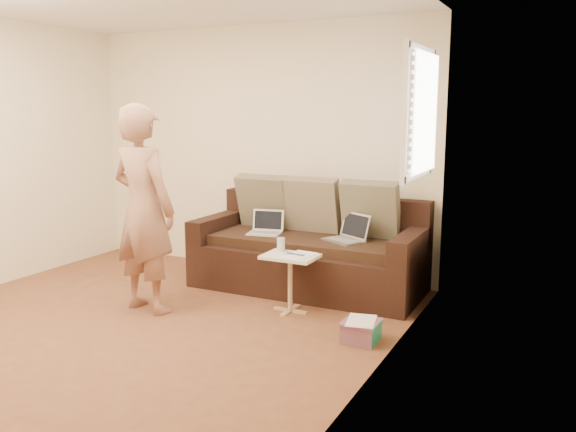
{
  "coord_description": "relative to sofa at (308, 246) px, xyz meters",
  "views": [
    {
      "loc": [
        3.14,
        -3.35,
        1.73
      ],
      "look_at": [
        0.8,
        1.4,
        0.78
      ],
      "focal_mm": 37.16,
      "sensor_mm": 36.0,
      "label": 1
    }
  ],
  "objects": [
    {
      "name": "side_table",
      "position": [
        0.14,
        -0.68,
        -0.17
      ],
      "size": [
        0.46,
        0.32,
        0.5
      ],
      "primitive_type": null,
      "color": "silver",
      "rests_on": "ground"
    },
    {
      "name": "pillow_right",
      "position": [
        0.55,
        0.22,
        0.37
      ],
      "size": [
        0.55,
        0.28,
        0.57
      ],
      "primitive_type": null,
      "rotation": [
        0.26,
        0.0,
        0.0
      ],
      "color": "brown",
      "rests_on": "sofa"
    },
    {
      "name": "pillow_left",
      "position": [
        -0.6,
        0.22,
        0.37
      ],
      "size": [
        0.55,
        0.29,
        0.57
      ],
      "primitive_type": null,
      "rotation": [
        0.28,
        0.0,
        0.0
      ],
      "color": "brown",
      "rests_on": "sofa"
    },
    {
      "name": "pillow_mid",
      "position": [
        -0.05,
        0.22,
        0.37
      ],
      "size": [
        0.55,
        0.27,
        0.57
      ],
      "primitive_type": null,
      "rotation": [
        0.24,
        0.0,
        0.0
      ],
      "color": "#736752",
      "rests_on": "sofa"
    },
    {
      "name": "scissors",
      "position": [
        0.19,
        -0.67,
        0.09
      ],
      "size": [
        0.2,
        0.14,
        0.02
      ],
      "primitive_type": null,
      "rotation": [
        0.0,
        0.0,
        -0.24
      ],
      "color": "silver",
      "rests_on": "side_table"
    },
    {
      "name": "person",
      "position": [
        -1.0,
        -1.18,
        0.47
      ],
      "size": [
        0.7,
        0.52,
        1.79
      ],
      "primitive_type": "imported",
      "rotation": [
        0.0,
        0.0,
        3.01
      ],
      "color": "#955C51",
      "rests_on": "ground"
    },
    {
      "name": "wall_back",
      "position": [
        -0.83,
        0.48,
        0.87
      ],
      "size": [
        4.0,
        0.0,
        4.0
      ],
      "primitive_type": "plane",
      "rotation": [
        1.57,
        0.0,
        0.0
      ],
      "color": "beige",
      "rests_on": "ground"
    },
    {
      "name": "laptop_white",
      "position": [
        -0.43,
        -0.08,
        0.1
      ],
      "size": [
        0.35,
        0.29,
        0.23
      ],
      "primitive_type": null,
      "rotation": [
        0.0,
        0.0,
        0.2
      ],
      "color": "white",
      "rests_on": "sofa"
    },
    {
      "name": "floor",
      "position": [
        -0.83,
        -1.77,
        -0.42
      ],
      "size": [
        4.5,
        4.5,
        0.0
      ],
      "primitive_type": "plane",
      "color": "brown",
      "rests_on": "ground"
    },
    {
      "name": "paper_on_table",
      "position": [
        0.22,
        -0.65,
        0.08
      ],
      "size": [
        0.25,
        0.33,
        0.0
      ],
      "primitive_type": null,
      "rotation": [
        0.0,
        0.0,
        -0.14
      ],
      "color": "white",
      "rests_on": "side_table"
    },
    {
      "name": "wall_right",
      "position": [
        1.17,
        -1.77,
        0.87
      ],
      "size": [
        0.0,
        4.5,
        4.5
      ],
      "primitive_type": "plane",
      "rotation": [
        1.57,
        0.0,
        -1.57
      ],
      "color": "beige",
      "rests_on": "ground"
    },
    {
      "name": "laptop_silver",
      "position": [
        0.39,
        -0.05,
        0.1
      ],
      "size": [
        0.45,
        0.41,
        0.24
      ],
      "primitive_type": null,
      "rotation": [
        0.0,
        0.0,
        -0.51
      ],
      "color": "#B7BABC",
      "rests_on": "sofa"
    },
    {
      "name": "striped_box",
      "position": [
        0.92,
        -1.06,
        -0.34
      ],
      "size": [
        0.27,
        0.27,
        0.17
      ],
      "primitive_type": null,
      "color": "#D72066",
      "rests_on": "ground"
    },
    {
      "name": "window_blinds",
      "position": [
        1.12,
        -0.27,
        1.28
      ],
      "size": [
        0.12,
        0.88,
        1.08
      ],
      "primitive_type": null,
      "color": "white",
      "rests_on": "wall_right"
    },
    {
      "name": "sofa",
      "position": [
        0.0,
        0.0,
        0.0
      ],
      "size": [
        2.2,
        0.95,
        0.85
      ],
      "primitive_type": null,
      "color": "black",
      "rests_on": "ground"
    },
    {
      "name": "drinking_glass",
      "position": [
        0.01,
        -0.59,
        0.14
      ],
      "size": [
        0.07,
        0.07,
        0.12
      ],
      "primitive_type": null,
      "color": "silver",
      "rests_on": "side_table"
    }
  ]
}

